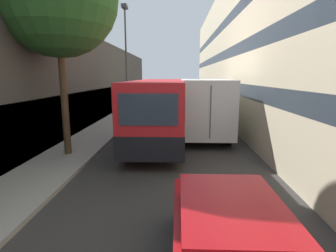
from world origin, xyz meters
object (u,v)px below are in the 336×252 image
Objects in this scene: panel_van at (153,101)px; street_lamp at (126,44)px; bus at (159,108)px; box_truck at (202,105)px; car_hatchback at (231,245)px.

panel_van is 0.54× the size of street_lamp.
street_lamp is at bearing 117.22° from bus.
bus is at bearing -152.77° from box_truck.
bus is 7.21m from street_lamp.
bus is at bearing 100.14° from car_hatchback.
car_hatchback is 0.40× the size of bus.
panel_van is (-1.32, 10.74, -0.62)m from bus.
box_truck is 1.81× the size of panel_van.
panel_van is at bearing 97.00° from bus.
street_lamp is (-4.59, 15.61, 4.87)m from car_hatchback.
car_hatchback is 21.22m from panel_van.
bus reaches higher than car_hatchback.
box_truck is at bearing 27.23° from bus.
car_hatchback is at bearing -79.86° from bus.
car_hatchback is 0.54× the size of box_truck.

